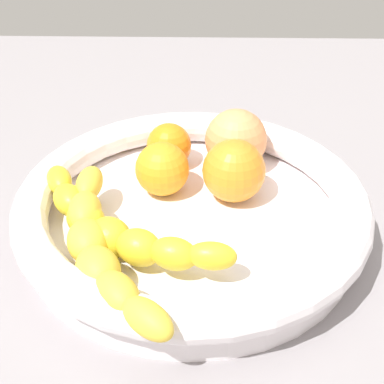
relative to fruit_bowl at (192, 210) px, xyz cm
name	(u,v)px	position (x,y,z in cm)	size (l,w,h in cm)	color
kitchen_counter	(192,245)	(0.00, 0.00, -4.56)	(120.00, 120.00, 3.00)	gray
fruit_bowl	(192,210)	(0.00, 0.00, 0.00)	(35.58, 35.58, 5.91)	white
banana_draped_left	(100,250)	(7.85, 8.62, 1.94)	(11.83, 23.19, 4.23)	yellow
banana_draped_right	(116,228)	(6.91, 5.24, 1.66)	(19.82, 15.32, 4.20)	yellow
orange_front	(169,145)	(2.85, -9.95, 1.82)	(5.12, 5.12, 5.12)	orange
orange_mid_left	(234,171)	(-4.28, -3.53, 2.57)	(6.63, 6.63, 6.63)	orange
orange_mid_right	(162,169)	(3.25, -4.41, 2.14)	(5.76, 5.76, 5.76)	orange
peach_blush	(236,140)	(-4.73, -9.74, 2.76)	(7.01, 7.01, 7.01)	#F6985B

